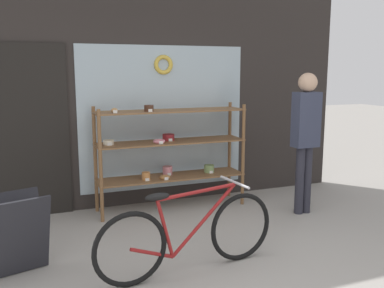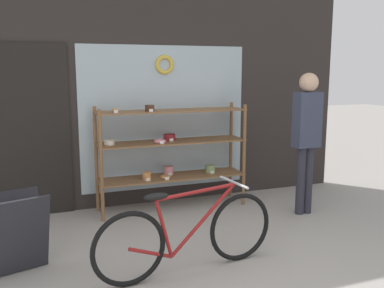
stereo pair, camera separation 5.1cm
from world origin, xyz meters
name	(u,v)px [view 2 (the right image)]	position (x,y,z in m)	size (l,w,h in m)	color
storefront_facade	(146,77)	(-0.04, 2.62, 1.70)	(5.68, 0.13, 3.49)	#2D2826
display_case	(171,147)	(0.18, 2.26, 0.81)	(1.91, 0.45, 1.36)	brown
bicycle	(187,235)	(-0.24, 0.47, 0.35)	(1.74, 0.46, 0.78)	black
sandwich_board	(13,234)	(-1.67, 0.99, 0.36)	(0.65, 0.52, 0.71)	#232328
pedestrian	(307,131)	(1.67, 1.46, 1.04)	(0.32, 0.23, 1.75)	#282833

